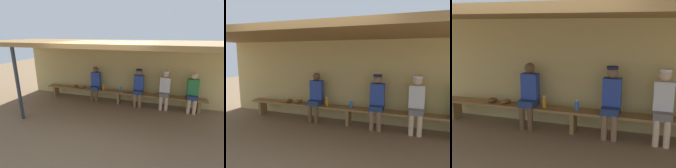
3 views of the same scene
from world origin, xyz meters
The scene contains 10 objects.
back_wall centered at (0.00, 2.00, 1.10)m, with size 8.00×0.20×2.20m, color tan.
dugout_roof centered at (0.00, 0.70, 2.26)m, with size 8.00×2.80×0.12m, color olive.
bench centered at (0.00, 1.55, 0.39)m, with size 6.00×0.36×0.46m.
player_in_white centered at (-0.93, 1.55, 0.73)m, with size 0.34×0.42×1.34m.
player_with_sunglasses centered at (1.63, 1.55, 0.75)m, with size 0.34×0.42×1.34m.
player_in_blue centered at (0.73, 1.55, 0.75)m, with size 0.34×0.42×1.34m.
water_bottle_clear centered at (-0.60, 1.53, 0.57)m, with size 0.07×0.07×0.24m.
water_bottle_orange centered at (0.07, 1.56, 0.56)m, with size 0.08×0.08×0.20m.
baseball_glove_tan centered at (-1.47, 1.55, 0.51)m, with size 0.24×0.17×0.09m, color brown.
baseball_glove_worn centered at (-1.80, 1.55, 0.51)m, with size 0.24×0.17×0.09m, color brown.
Camera 3 is at (1.36, -3.34, 2.09)m, focal length 43.81 mm.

